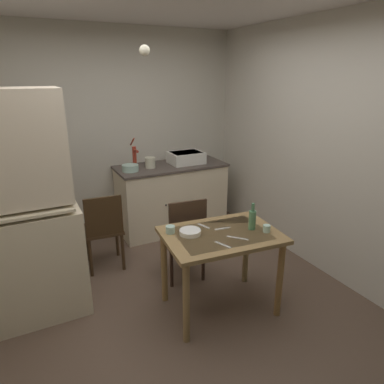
{
  "coord_description": "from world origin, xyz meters",
  "views": [
    {
      "loc": [
        -1.06,
        -2.39,
        2.04
      ],
      "look_at": [
        0.29,
        0.27,
        1.02
      ],
      "focal_mm": 32.4,
      "sensor_mm": 36.0,
      "label": 1
    }
  ],
  "objects_px": {
    "dining_table": "(221,245)",
    "glass_bottle": "(252,219)",
    "teacup_cream": "(170,229)",
    "hand_pump": "(135,155)",
    "mixing_bowl_counter": "(130,168)",
    "sink_basin": "(186,157)",
    "chair_far_side": "(184,237)",
    "serving_bowl_wide": "(190,232)",
    "chair_by_counter": "(103,229)",
    "hutch_cabinet": "(14,219)"
  },
  "relations": [
    {
      "from": "serving_bowl_wide",
      "to": "glass_bottle",
      "type": "bearing_deg",
      "value": -16.22
    },
    {
      "from": "teacup_cream",
      "to": "hand_pump",
      "type": "bearing_deg",
      "value": 82.01
    },
    {
      "from": "teacup_cream",
      "to": "glass_bottle",
      "type": "xyz_separation_m",
      "value": [
        0.67,
        -0.25,
        0.06
      ]
    },
    {
      "from": "serving_bowl_wide",
      "to": "teacup_cream",
      "type": "xyz_separation_m",
      "value": [
        -0.14,
        0.1,
        0.01
      ]
    },
    {
      "from": "chair_by_counter",
      "to": "serving_bowl_wide",
      "type": "height_order",
      "value": "chair_by_counter"
    },
    {
      "from": "hand_pump",
      "to": "mixing_bowl_counter",
      "type": "relative_size",
      "value": 1.93
    },
    {
      "from": "hand_pump",
      "to": "serving_bowl_wide",
      "type": "bearing_deg",
      "value": -92.96
    },
    {
      "from": "hand_pump",
      "to": "serving_bowl_wide",
      "type": "distance_m",
      "value": 1.76
    },
    {
      "from": "hutch_cabinet",
      "to": "dining_table",
      "type": "xyz_separation_m",
      "value": [
        1.56,
        -0.71,
        -0.28
      ]
    },
    {
      "from": "hutch_cabinet",
      "to": "glass_bottle",
      "type": "bearing_deg",
      "value": -22.37
    },
    {
      "from": "sink_basin",
      "to": "teacup_cream",
      "type": "height_order",
      "value": "sink_basin"
    },
    {
      "from": "sink_basin",
      "to": "hutch_cabinet",
      "type": "bearing_deg",
      "value": -152.72
    },
    {
      "from": "sink_basin",
      "to": "hand_pump",
      "type": "distance_m",
      "value": 0.7
    },
    {
      "from": "hutch_cabinet",
      "to": "glass_bottle",
      "type": "distance_m",
      "value": 1.99
    },
    {
      "from": "dining_table",
      "to": "sink_basin",
      "type": "bearing_deg",
      "value": 73.24
    },
    {
      "from": "mixing_bowl_counter",
      "to": "sink_basin",
      "type": "bearing_deg",
      "value": 3.64
    },
    {
      "from": "serving_bowl_wide",
      "to": "hand_pump",
      "type": "bearing_deg",
      "value": 87.04
    },
    {
      "from": "mixing_bowl_counter",
      "to": "teacup_cream",
      "type": "xyz_separation_m",
      "value": [
        -0.14,
        -1.53,
        -0.16
      ]
    },
    {
      "from": "chair_by_counter",
      "to": "hand_pump",
      "type": "bearing_deg",
      "value": 48.73
    },
    {
      "from": "chair_far_side",
      "to": "teacup_cream",
      "type": "bearing_deg",
      "value": -129.61
    },
    {
      "from": "mixing_bowl_counter",
      "to": "teacup_cream",
      "type": "distance_m",
      "value": 1.55
    },
    {
      "from": "hand_pump",
      "to": "chair_far_side",
      "type": "bearing_deg",
      "value": -86.37
    },
    {
      "from": "sink_basin",
      "to": "chair_far_side",
      "type": "height_order",
      "value": "sink_basin"
    },
    {
      "from": "sink_basin",
      "to": "chair_far_side",
      "type": "distance_m",
      "value": 1.45
    },
    {
      "from": "chair_far_side",
      "to": "serving_bowl_wide",
      "type": "distance_m",
      "value": 0.58
    },
    {
      "from": "sink_basin",
      "to": "teacup_cream",
      "type": "bearing_deg",
      "value": -120.23
    },
    {
      "from": "chair_far_side",
      "to": "serving_bowl_wide",
      "type": "relative_size",
      "value": 4.92
    },
    {
      "from": "hutch_cabinet",
      "to": "mixing_bowl_counter",
      "type": "relative_size",
      "value": 9.62
    },
    {
      "from": "hutch_cabinet",
      "to": "chair_by_counter",
      "type": "relative_size",
      "value": 2.23
    },
    {
      "from": "mixing_bowl_counter",
      "to": "chair_by_counter",
      "type": "relative_size",
      "value": 0.23
    },
    {
      "from": "dining_table",
      "to": "glass_bottle",
      "type": "xyz_separation_m",
      "value": [
        0.28,
        -0.05,
        0.21
      ]
    },
    {
      "from": "glass_bottle",
      "to": "teacup_cream",
      "type": "bearing_deg",
      "value": 159.19
    },
    {
      "from": "dining_table",
      "to": "chair_by_counter",
      "type": "relative_size",
      "value": 1.2
    },
    {
      "from": "hand_pump",
      "to": "serving_bowl_wide",
      "type": "relative_size",
      "value": 2.13
    },
    {
      "from": "mixing_bowl_counter",
      "to": "serving_bowl_wide",
      "type": "distance_m",
      "value": 1.64
    },
    {
      "from": "dining_table",
      "to": "hand_pump",
      "type": "bearing_deg",
      "value": 94.86
    },
    {
      "from": "serving_bowl_wide",
      "to": "chair_by_counter",
      "type": "bearing_deg",
      "value": 116.12
    },
    {
      "from": "hand_pump",
      "to": "glass_bottle",
      "type": "bearing_deg",
      "value": -76.9
    },
    {
      "from": "mixing_bowl_counter",
      "to": "hutch_cabinet",
      "type": "bearing_deg",
      "value": -141.75
    },
    {
      "from": "dining_table",
      "to": "chair_far_side",
      "type": "xyz_separation_m",
      "value": [
        -0.08,
        0.58,
        -0.16
      ]
    },
    {
      "from": "hand_pump",
      "to": "mixing_bowl_counter",
      "type": "distance_m",
      "value": 0.19
    },
    {
      "from": "teacup_cream",
      "to": "glass_bottle",
      "type": "height_order",
      "value": "glass_bottle"
    },
    {
      "from": "mixing_bowl_counter",
      "to": "chair_by_counter",
      "type": "distance_m",
      "value": 0.91
    },
    {
      "from": "sink_basin",
      "to": "hand_pump",
      "type": "bearing_deg",
      "value": 176.27
    },
    {
      "from": "sink_basin",
      "to": "hand_pump",
      "type": "height_order",
      "value": "hand_pump"
    },
    {
      "from": "chair_far_side",
      "to": "serving_bowl_wide",
      "type": "xyz_separation_m",
      "value": [
        -0.17,
        -0.47,
        0.29
      ]
    },
    {
      "from": "hand_pump",
      "to": "teacup_cream",
      "type": "xyz_separation_m",
      "value": [
        -0.23,
        -1.63,
        -0.29
      ]
    },
    {
      "from": "chair_by_counter",
      "to": "sink_basin",
      "type": "bearing_deg",
      "value": 26.28
    },
    {
      "from": "dining_table",
      "to": "serving_bowl_wide",
      "type": "distance_m",
      "value": 0.3
    },
    {
      "from": "glass_bottle",
      "to": "hutch_cabinet",
      "type": "bearing_deg",
      "value": 157.63
    }
  ]
}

